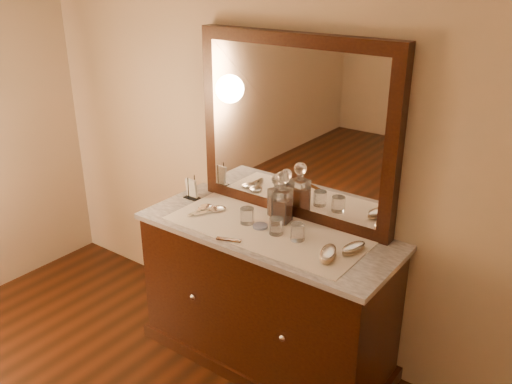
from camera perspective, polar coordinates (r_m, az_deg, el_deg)
dresser_cabinet at (r=3.15m, az=1.10°, el=-11.04°), size 1.40×0.55×0.82m
dresser_plinth at (r=3.37m, az=1.05°, el=-16.25°), size 1.46×0.59×0.08m
knob_left at (r=3.11m, az=-6.61°, el=-10.87°), size 0.04×0.04×0.04m
knob_right at (r=2.80m, az=2.79°, el=-15.00°), size 0.04×0.04×0.04m
marble_top at (r=2.94m, az=1.16°, el=-4.15°), size 1.44×0.59×0.03m
mirror_frame at (r=2.94m, az=4.03°, el=6.62°), size 1.20×0.08×1.00m
mirror_glass at (r=2.91m, az=3.66°, el=6.47°), size 1.06×0.01×0.86m
lace_runner at (r=2.91m, az=0.94°, el=-4.00°), size 1.10×0.45×0.00m
pin_dish at (r=2.94m, az=0.45°, el=-3.60°), size 0.10×0.10×0.01m
comb at (r=2.81m, az=-2.88°, el=-5.00°), size 0.13×0.07×0.01m
napkin_rack at (r=3.30m, az=-6.75°, el=0.26°), size 0.09×0.06×0.14m
decanter_left at (r=3.03m, az=2.19°, el=-0.86°), size 0.10×0.10×0.25m
decanter_right at (r=2.96m, az=2.76°, el=-1.13°), size 0.10×0.10×0.29m
brush_near at (r=2.66m, az=7.55°, el=-6.43°), size 0.12×0.18×0.05m
brush_far at (r=2.73m, az=10.17°, el=-5.81°), size 0.10×0.17×0.04m
hand_mirror_outer at (r=3.16m, az=-5.52°, el=-1.67°), size 0.08×0.20×0.02m
hand_mirror_inner at (r=3.13m, az=-4.33°, el=-1.84°), size 0.12×0.21×0.02m
tumblers at (r=2.87m, az=1.81°, el=-3.42°), size 0.40×0.09×0.09m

